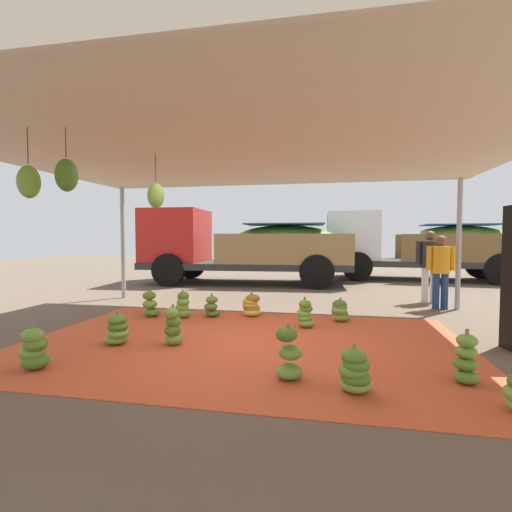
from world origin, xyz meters
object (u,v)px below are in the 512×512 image
object	(u,v)px
banana_bunch_1	(173,327)
banana_bunch_4	(466,360)
banana_bunch_5	(34,350)
worker_0	(441,266)
banana_bunch_9	(117,331)
banana_bunch_6	(150,305)
banana_bunch_0	(305,314)
cargo_truck_far	(416,245)
banana_bunch_2	(183,306)
banana_bunch_7	(289,355)
banana_bunch_8	(355,372)
cargo_truck_main	(240,245)
banana_bunch_12	(212,307)
banana_bunch_11	(340,311)
worker_1	(430,261)
banana_bunch_10	(251,306)

from	to	relation	value
banana_bunch_1	banana_bunch_4	bearing A→B (deg)	-11.07
banana_bunch_5	worker_0	size ratio (longest dim) A/B	0.33
banana_bunch_9	banana_bunch_4	bearing A→B (deg)	-7.45
banana_bunch_6	banana_bunch_9	distance (m)	1.83
banana_bunch_0	cargo_truck_far	bearing A→B (deg)	66.94
banana_bunch_2	banana_bunch_7	size ratio (longest dim) A/B	0.88
banana_bunch_5	banana_bunch_6	world-z (taller)	banana_bunch_6
banana_bunch_4	banana_bunch_8	size ratio (longest dim) A/B	1.17
worker_0	banana_bunch_9	bearing A→B (deg)	-144.52
cargo_truck_main	banana_bunch_12	bearing A→B (deg)	-82.27
banana_bunch_7	cargo_truck_main	bearing A→B (deg)	107.11
banana_bunch_11	cargo_truck_far	world-z (taller)	cargo_truck_far
banana_bunch_12	cargo_truck_far	distance (m)	9.02
banana_bunch_11	cargo_truck_far	distance (m)	7.85
banana_bunch_9	banana_bunch_11	distance (m)	3.72
banana_bunch_12	worker_1	bearing A→B (deg)	29.21
banana_bunch_0	banana_bunch_7	world-z (taller)	banana_bunch_7
banana_bunch_10	banana_bunch_11	size ratio (longest dim) A/B	1.08
banana_bunch_1	worker_1	world-z (taller)	worker_1
banana_bunch_2	banana_bunch_8	bearing A→B (deg)	-44.33
banana_bunch_11	banana_bunch_4	bearing A→B (deg)	-65.59
banana_bunch_7	banana_bunch_10	size ratio (longest dim) A/B	1.30
banana_bunch_4	cargo_truck_main	xyz separation A→B (m)	(-4.25, 7.75, 0.99)
banana_bunch_5	banana_bunch_11	bearing A→B (deg)	42.40
banana_bunch_2	banana_bunch_12	bearing A→B (deg)	20.88
cargo_truck_main	banana_bunch_5	bearing A→B (deg)	-92.78
banana_bunch_0	banana_bunch_7	xyz separation A→B (m)	(-0.02, -2.31, 0.04)
cargo_truck_main	banana_bunch_4	bearing A→B (deg)	-61.24
banana_bunch_1	banana_bunch_10	world-z (taller)	banana_bunch_1
banana_bunch_0	cargo_truck_far	world-z (taller)	cargo_truck_far
cargo_truck_main	cargo_truck_far	bearing A→B (deg)	20.45
banana_bunch_9	banana_bunch_12	world-z (taller)	banana_bunch_9
banana_bunch_11	banana_bunch_0	bearing A→B (deg)	-135.43
cargo_truck_main	banana_bunch_1	bearing A→B (deg)	-83.94
banana_bunch_5	cargo_truck_main	bearing A→B (deg)	87.22
banana_bunch_5	banana_bunch_9	xyz separation A→B (m)	(0.38, 1.07, -0.03)
banana_bunch_4	banana_bunch_10	size ratio (longest dim) A/B	1.23
banana_bunch_8	banana_bunch_1	bearing A→B (deg)	153.91
banana_bunch_0	banana_bunch_1	bearing A→B (deg)	-141.19
banana_bunch_5	banana_bunch_12	size ratio (longest dim) A/B	1.14
banana_bunch_0	banana_bunch_6	bearing A→B (deg)	174.74
banana_bunch_8	banana_bunch_10	size ratio (longest dim) A/B	1.05
banana_bunch_5	banana_bunch_10	distance (m)	3.75
banana_bunch_0	banana_bunch_8	xyz separation A→B (m)	(0.64, -2.55, -0.01)
banana_bunch_0	banana_bunch_5	xyz separation A→B (m)	(-2.88, -2.59, 0.01)
worker_0	banana_bunch_6	bearing A→B (deg)	-161.25
banana_bunch_1	cargo_truck_main	world-z (taller)	cargo_truck_main
banana_bunch_4	banana_bunch_2	bearing A→B (deg)	149.64
banana_bunch_8	banana_bunch_12	world-z (taller)	banana_bunch_8
banana_bunch_2	banana_bunch_12	xyz separation A→B (m)	(0.50, 0.19, -0.05)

